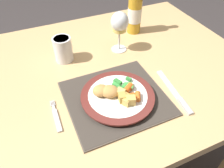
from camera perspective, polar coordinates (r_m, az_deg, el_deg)
name	(u,v)px	position (r m, az deg, el deg)	size (l,w,h in m)	color
ground_plane	(98,166)	(1.41, -3.74, -20.49)	(6.00, 6.00, 0.00)	#383333
dining_table	(91,90)	(0.88, -5.61, -1.59)	(1.27, 0.85, 0.74)	tan
placemat	(116,98)	(0.72, 0.97, -3.63)	(0.32, 0.29, 0.01)	brown
dinner_plate	(118,97)	(0.70, 1.48, -3.29)	(0.24, 0.24, 0.02)	white
breaded_croquettes	(106,91)	(0.68, -1.63, -1.82)	(0.09, 0.08, 0.03)	tan
green_beans_pile	(123,85)	(0.72, 2.94, -0.33)	(0.07, 0.08, 0.02)	green
glazed_carrots	(131,94)	(0.69, 5.03, -2.52)	(0.05, 0.08, 0.02)	orange
fork	(56,118)	(0.68, -14.32, -8.55)	(0.02, 0.13, 0.01)	silver
table_knife	(176,95)	(0.76, 16.46, -2.65)	(0.04, 0.22, 0.01)	silver
wine_glass	(120,24)	(0.88, 1.99, 15.47)	(0.07, 0.07, 0.17)	silver
bottle	(135,10)	(1.02, 6.00, 18.76)	(0.06, 0.06, 0.28)	gold
roast_potatoes	(125,98)	(0.67, 3.50, -3.66)	(0.05, 0.07, 0.03)	gold
drinking_cup	(63,49)	(0.87, -12.68, 8.97)	(0.07, 0.07, 0.10)	white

